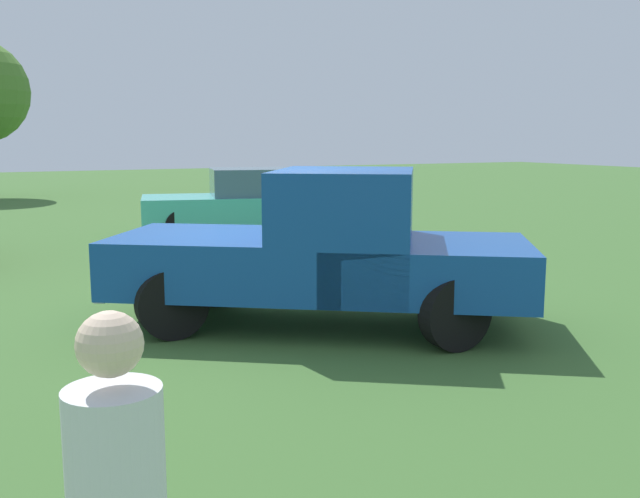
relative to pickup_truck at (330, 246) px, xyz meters
The scene contains 3 objects.
ground_plane 1.30m from the pickup_truck, 57.22° to the right, with size 80.00×80.00×0.00m, color #3D662D.
pickup_truck is the anchor object (origin of this frame).
sedan_far 7.99m from the pickup_truck, 104.13° to the right, with size 4.88×2.78×1.48m.
Camera 1 is at (3.18, 7.91, 2.18)m, focal length 39.84 mm.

